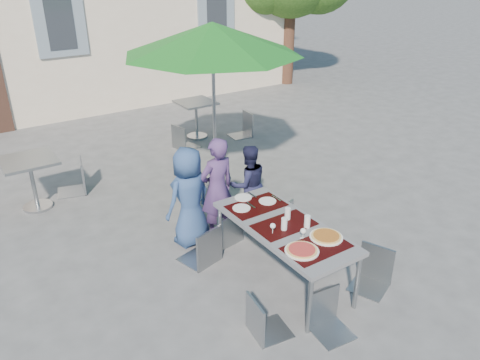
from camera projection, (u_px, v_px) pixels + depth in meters
ground at (256, 284)px, 5.60m from camera, size 90.00×90.00×0.00m
dining_table at (284, 229)px, 5.39m from camera, size 0.80×1.85×0.76m
pizza_near_left at (302, 250)px, 4.88m from camera, size 0.36×0.36×0.03m
pizza_near_right at (326, 236)px, 5.12m from camera, size 0.37×0.37×0.03m
glassware at (292, 222)px, 5.29m from camera, size 0.47×0.49×0.15m
place_settings at (251, 202)px, 5.85m from camera, size 0.63×0.47×0.01m
child_0 at (189, 197)px, 6.13m from camera, size 0.75×0.57×1.37m
child_1 at (217, 189)px, 6.26m from camera, size 0.55×0.38×1.45m
child_2 at (248, 184)px, 6.69m from camera, size 0.62×0.42×1.18m
chair_0 at (203, 224)px, 5.74m from camera, size 0.52×0.52×0.96m
chair_1 at (228, 211)px, 6.20m from camera, size 0.43×0.43×0.84m
chair_2 at (279, 199)px, 6.39m from camera, size 0.52×0.53×0.93m
chair_3 at (264, 296)px, 4.63m from camera, size 0.44×0.43×0.86m
chair_4 at (377, 246)px, 5.37m from camera, size 0.53×0.53×0.91m
chair_5 at (331, 291)px, 4.71m from camera, size 0.41×0.42×0.85m
patio_umbrella at (212, 39)px, 7.12m from camera, size 2.83×2.83×2.66m
cafe_table_0 at (31, 173)px, 7.03m from camera, size 0.77×0.77×0.82m
bg_chair_r_0 at (73, 158)px, 7.54m from camera, size 0.55×0.54×1.01m
cafe_table_1 at (196, 112)px, 9.89m from camera, size 0.74×0.74×0.79m
bg_chair_l_1 at (182, 123)px, 9.28m from camera, size 0.50×0.50×0.95m
bg_chair_r_1 at (244, 110)px, 9.99m from camera, size 0.47×0.47×0.97m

